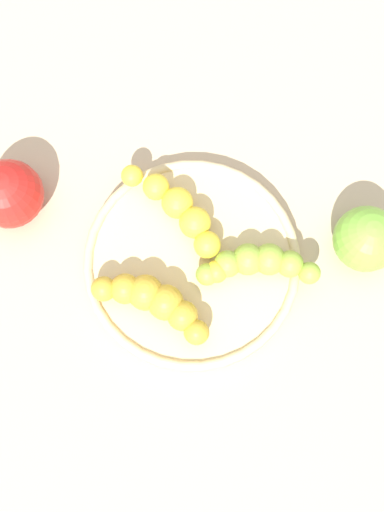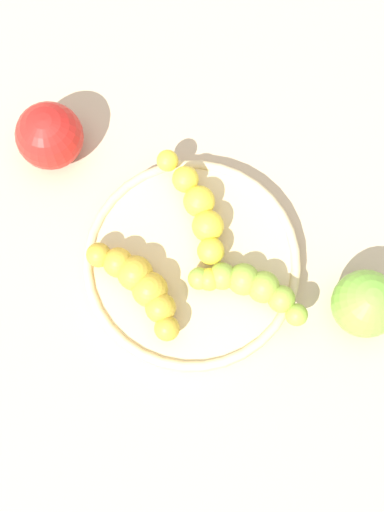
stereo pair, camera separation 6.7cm
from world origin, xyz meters
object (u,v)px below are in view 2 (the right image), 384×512
(banana_green, at_px, (252,287))
(banana_yellow, at_px, (199,215))
(apple_red, at_px, (50,136))
(apple_green, at_px, (365,304))
(banana_spotted, at_px, (140,284))
(fruit_bowl, at_px, (192,263))

(banana_green, distance_m, banana_yellow, 0.09)
(banana_green, xyz_separation_m, apple_red, (-0.15, 0.22, 0.00))
(banana_green, height_order, apple_green, apple_green)
(banana_spotted, bearing_deg, apple_red, 78.47)
(fruit_bowl, relative_size, apple_green, 3.31)
(banana_yellow, height_order, apple_red, apple_red)
(banana_yellow, height_order, apple_green, apple_green)
(apple_red, bearing_deg, fruit_bowl, -58.62)
(banana_green, xyz_separation_m, banana_yellow, (-0.03, 0.09, 0.00))
(fruit_bowl, height_order, banana_yellow, banana_yellow)
(banana_spotted, relative_size, apple_green, 1.72)
(banana_spotted, height_order, apple_green, apple_green)
(banana_yellow, distance_m, banana_spotted, 0.09)
(banana_yellow, bearing_deg, banana_spotted, -147.31)
(banana_yellow, xyz_separation_m, apple_green, (0.13, -0.14, -0.00))
(apple_green, bearing_deg, banana_green, 154.17)
(apple_green, bearing_deg, apple_red, 133.47)
(banana_yellow, relative_size, apple_green, 2.32)
(banana_green, height_order, apple_red, apple_red)
(banana_yellow, bearing_deg, banana_green, -73.51)
(banana_green, relative_size, apple_green, 1.49)
(banana_yellow, height_order, banana_spotted, banana_spotted)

